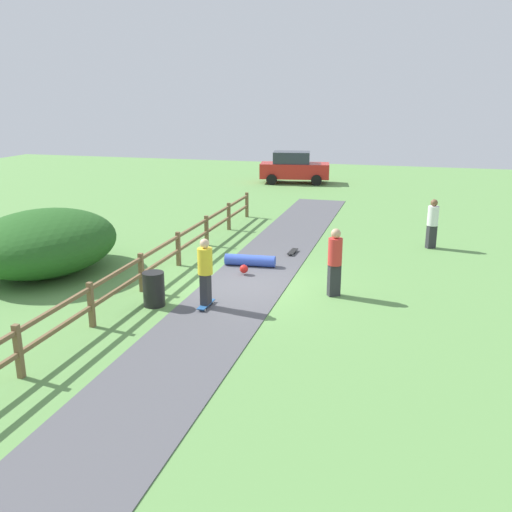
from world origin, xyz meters
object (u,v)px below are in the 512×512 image
at_px(bush_large, 44,242).
at_px(bystander_red, 335,259).
at_px(skater_riding, 205,269).
at_px(skateboard_loose, 293,251).
at_px(bystander_white, 433,221).
at_px(parked_car_red, 294,167).
at_px(skater_fallen, 250,261).
at_px(trash_bin, 154,289).

distance_m(bush_large, bystander_red, 8.83).
height_order(skater_riding, skateboard_loose, skater_riding).
xyz_separation_m(skater_riding, bystander_red, (3.03, 1.78, 0.01)).
bearing_deg(bystander_white, skater_riding, -126.58).
xyz_separation_m(bush_large, parked_car_red, (3.58, 19.88, 0.00)).
bearing_deg(skateboard_loose, bystander_white, 24.52).
height_order(skater_riding, bystander_red, bystander_red).
distance_m(skater_riding, bystander_white, 9.53).
bearing_deg(bystander_white, skater_fallen, -144.63).
xyz_separation_m(skateboard_loose, parked_car_red, (-3.30, 15.84, 0.87)).
height_order(skater_fallen, bystander_red, bystander_red).
bearing_deg(parked_car_red, bystander_white, -60.17).
xyz_separation_m(trash_bin, bystander_white, (7.02, 7.86, 0.52)).
bearing_deg(skater_riding, bystander_red, 30.41).
relative_size(skater_riding, parked_car_red, 0.41).
bearing_deg(trash_bin, parked_car_red, 92.27).
distance_m(skateboard_loose, parked_car_red, 16.20).
relative_size(bystander_white, parked_car_red, 0.40).
relative_size(trash_bin, skateboard_loose, 1.11).
distance_m(skater_riding, skateboard_loose, 5.74).
relative_size(trash_bin, bystander_red, 0.48).
relative_size(skater_fallen, skateboard_loose, 2.02).
relative_size(trash_bin, bystander_white, 0.51).
distance_m(bystander_red, parked_car_red, 20.30).
relative_size(bush_large, skater_fallen, 3.00).
height_order(trash_bin, skater_fallen, trash_bin).
relative_size(bush_large, parked_car_red, 1.11).
distance_m(skater_riding, skater_fallen, 3.78).
distance_m(skater_fallen, bystander_white, 6.89).
xyz_separation_m(bystander_red, parked_car_red, (-5.24, 19.61, -0.08)).
xyz_separation_m(trash_bin, skateboard_loose, (2.44, 5.77, -0.36)).
height_order(bystander_white, parked_car_red, parked_car_red).
bearing_deg(skateboard_loose, trash_bin, -112.91).
distance_m(skateboard_loose, bystander_red, 4.35).
height_order(trash_bin, parked_car_red, parked_car_red).
distance_m(bush_large, bystander_white, 13.00).
bearing_deg(bystander_white, skateboard_loose, -155.48).
height_order(skater_fallen, skateboard_loose, skater_fallen).
distance_m(bush_large, skateboard_loose, 8.03).
bearing_deg(bush_large, bystander_white, 28.15).
height_order(bystander_red, parked_car_red, parked_car_red).
bearing_deg(bystander_white, bystander_red, -114.25).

